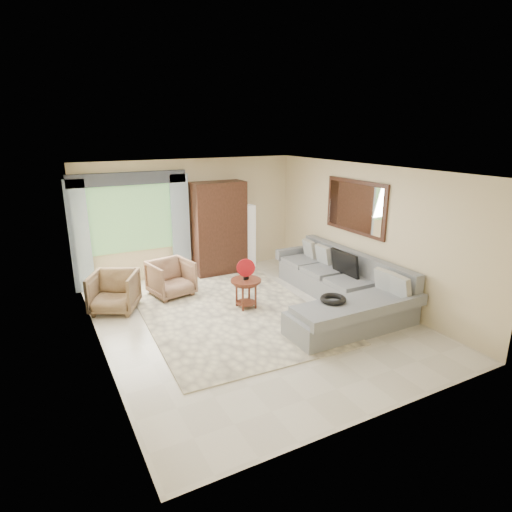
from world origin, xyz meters
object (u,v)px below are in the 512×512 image
armchair_left (114,292)px  armoire (219,228)px  sectional_sofa (341,291)px  tv_screen (345,264)px  potted_plant (115,284)px  floor_lamp (249,236)px  coffee_table (246,293)px  armchair_right (171,278)px

armchair_left → armoire: bearing=51.5°
sectional_sofa → tv_screen: tv_screen is taller
sectional_sofa → potted_plant: bearing=146.3°
sectional_sofa → floor_lamp: bearing=98.3°
coffee_table → armchair_left: armchair_left is taller
sectional_sofa → potted_plant: 4.44m
tv_screen → armchair_right: size_ratio=0.93×
coffee_table → armchair_left: (-2.18, 1.03, 0.07)m
potted_plant → armoire: 2.62m
sectional_sofa → armoire: 3.24m
coffee_table → tv_screen: bearing=-13.6°
armchair_left → armoire: armoire is taller
potted_plant → tv_screen: bearing=-29.3°
tv_screen → armoire: (-1.50, 2.66, 0.33)m
potted_plant → armoire: (2.46, 0.44, 0.80)m
sectional_sofa → coffee_table: (-1.65, 0.70, 0.01)m
sectional_sofa → coffee_table: size_ratio=6.12×
sectional_sofa → armoire: size_ratio=1.65×
sectional_sofa → tv_screen: 0.57m
armoire → floor_lamp: bearing=4.3°
armchair_left → sectional_sofa: bearing=3.0°
sectional_sofa → armchair_right: size_ratio=4.35×
tv_screen → armchair_right: 3.44m
armchair_left → armchair_right: armchair_left is taller
coffee_table → potted_plant: size_ratio=1.11×
floor_lamp → potted_plant: bearing=-171.3°
armchair_left → potted_plant: armchair_left is taller
tv_screen → armoire: size_ratio=0.35×
coffee_table → armchair_left: 2.41m
coffee_table → floor_lamp: 2.60m
armchair_left → floor_lamp: size_ratio=0.54×
tv_screen → floor_lamp: (-0.70, 2.72, 0.03)m
tv_screen → armchair_right: tv_screen is taller
sectional_sofa → armchair_left: (-3.83, 1.74, 0.09)m
tv_screen → coffee_table: 2.02m
armchair_right → tv_screen: bearing=-41.8°
armchair_left → floor_lamp: (3.39, 1.22, 0.38)m
sectional_sofa → tv_screen: bearing=42.2°
armchair_right → potted_plant: 1.12m
floor_lamp → armchair_left: bearing=-160.2°
armchair_left → armoire: 2.92m
potted_plant → floor_lamp: (3.26, 0.50, 0.50)m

